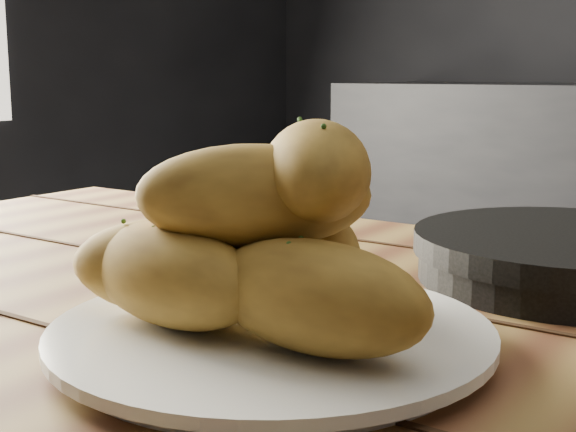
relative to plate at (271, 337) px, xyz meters
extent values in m
cube|color=olive|center=(0.04, 0.05, -0.03)|extent=(1.48, 0.85, 0.04)
cylinder|color=white|center=(0.00, 0.00, 0.00)|extent=(0.27, 0.27, 0.01)
cylinder|color=white|center=(0.00, 0.00, 0.00)|extent=(0.30, 0.30, 0.01)
ellipsoid|color=#B18731|center=(-0.06, -0.04, 0.04)|extent=(0.17, 0.10, 0.07)
ellipsoid|color=#B18731|center=(0.05, -0.03, 0.04)|extent=(0.16, 0.08, 0.07)
ellipsoid|color=#B18731|center=(-0.01, 0.06, 0.04)|extent=(0.14, 0.17, 0.07)
ellipsoid|color=#B18731|center=(-0.01, -0.01, 0.10)|extent=(0.17, 0.15, 0.07)
ellipsoid|color=#B18731|center=(0.02, 0.03, 0.11)|extent=(0.14, 0.16, 0.07)
ellipsoid|color=#B18731|center=(-0.06, -0.02, 0.04)|extent=(0.18, 0.13, 0.07)
cylinder|color=black|center=(0.12, 0.30, 0.01)|extent=(0.27, 0.27, 0.03)
cylinder|color=black|center=(0.12, 0.30, 0.03)|extent=(0.28, 0.28, 0.02)
camera|label=1|loc=(0.31, -0.42, 0.18)|focal=50.00mm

